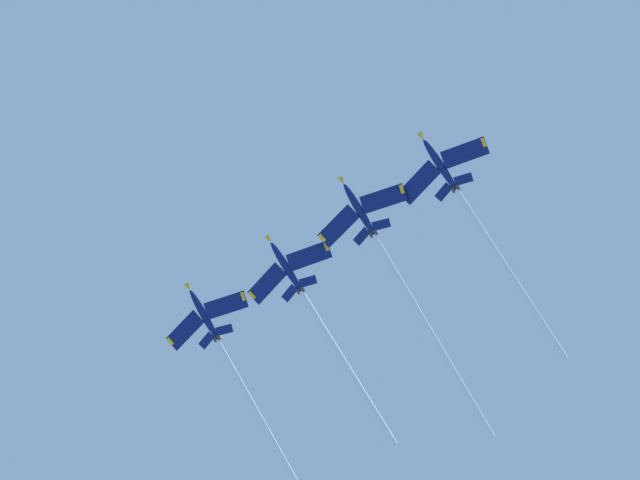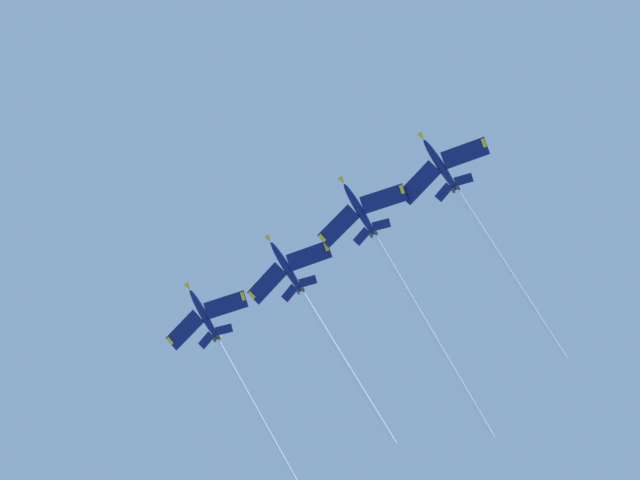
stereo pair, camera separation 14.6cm
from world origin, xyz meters
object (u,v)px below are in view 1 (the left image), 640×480
jet_centre (313,310)px  jet_inner_right (220,344)px  jet_far_left (471,212)px  jet_inner_left (390,261)px

jet_centre → jet_inner_right: 21.15m
jet_far_left → jet_inner_left: size_ratio=0.87×
jet_far_left → jet_centre: size_ratio=1.04×
jet_far_left → jet_inner_left: bearing=152.0°
jet_far_left → jet_inner_right: size_ratio=1.00×
jet_far_left → jet_inner_left: jet_far_left is taller
jet_centre → jet_inner_right: size_ratio=0.96×
jet_far_left → jet_inner_right: (-52.43, 25.40, 1.46)m
jet_far_left → jet_inner_right: bearing=154.2°
jet_inner_right → jet_far_left: bearing=-25.8°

